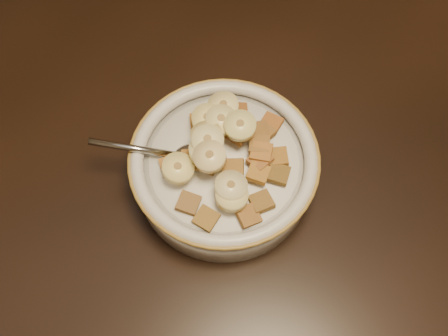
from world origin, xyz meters
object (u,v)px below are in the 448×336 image
chair (103,16)px  spoon (195,158)px  cereal_bowl (224,172)px  table (245,275)px

chair → spoon: size_ratio=23.99×
cereal_bowl → table: bearing=-105.2°
chair → cereal_bowl: bearing=-103.4°
table → spoon: bearing=91.9°
chair → cereal_bowl: (-0.01, -0.49, 0.25)m
chair → spoon: chair is taller
table → chair: size_ratio=1.34×
cereal_bowl → spoon: size_ratio=4.17×
table → chair: 0.62m
chair → table: bearing=-105.7°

